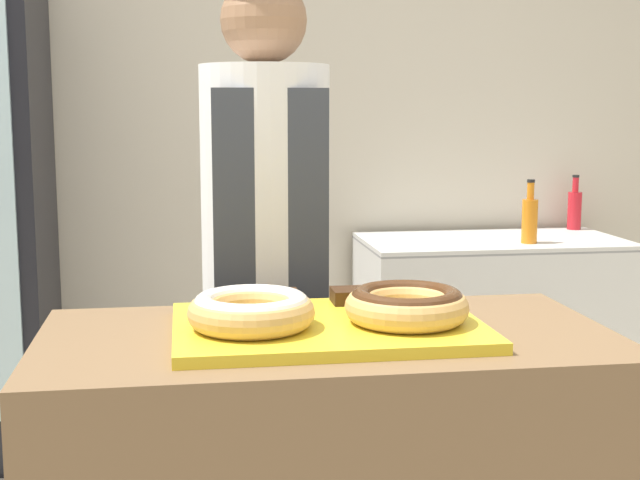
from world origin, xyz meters
TOP-DOWN VIEW (x-y plane):
  - wall_back at (0.00, 2.13)m, footprint 8.00×0.06m
  - serving_tray at (0.00, 0.00)m, footprint 0.63×0.45m
  - donut_light_glaze at (-0.16, -0.03)m, footprint 0.26×0.26m
  - donut_chocolate_glaze at (0.16, -0.03)m, footprint 0.26×0.26m
  - brownie_back_left at (-0.08, 0.17)m, footprint 0.08×0.08m
  - brownie_back_right at (0.08, 0.17)m, footprint 0.08×0.08m
  - baker_person at (-0.07, 0.58)m, footprint 0.34×0.34m
  - chest_freezer at (1.00, 1.78)m, footprint 1.09×0.58m
  - bottle_red at (1.46, 2.00)m, footprint 0.06×0.06m
  - bottle_orange at (1.10, 1.64)m, footprint 0.06×0.06m

SIDE VIEW (x-z plane):
  - chest_freezer at x=1.00m, z-range 0.00..0.81m
  - bottle_red at x=1.46m, z-range 0.78..1.03m
  - serving_tray at x=0.00m, z-range 0.89..0.91m
  - bottle_orange at x=1.10m, z-range 0.78..1.04m
  - baker_person at x=-0.07m, z-range 0.06..1.79m
  - brownie_back_left at x=-0.08m, z-range 0.91..0.95m
  - brownie_back_right at x=0.08m, z-range 0.91..0.95m
  - donut_light_glaze at x=-0.16m, z-range 0.92..0.99m
  - donut_chocolate_glaze at x=0.16m, z-range 0.92..0.99m
  - wall_back at x=0.00m, z-range 0.00..2.70m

